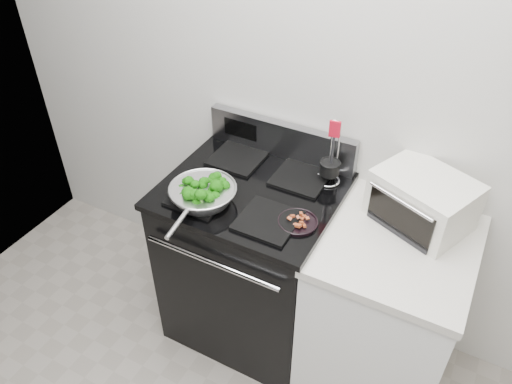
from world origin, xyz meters
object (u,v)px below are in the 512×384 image
Objects in this scene: gas_range at (252,259)px; utensil_holder at (329,171)px; bacon_plate at (298,220)px; skillet at (203,193)px; toaster_oven at (423,200)px.

gas_range is 3.44× the size of utensil_holder.
gas_range is 0.57m from bacon_plate.
toaster_oven is (0.86, 0.36, 0.03)m from skillet.
utensil_holder reaches higher than gas_range.
toaster_oven is (0.43, 0.29, 0.06)m from bacon_plate.
toaster_oven is at bearing 33.88° from bacon_plate.
utensil_holder is at bearing 35.06° from skillet.
gas_range is at bearing 156.29° from bacon_plate.
gas_range is 0.56m from skillet.
gas_range reaches higher than bacon_plate.
bacon_plate is (0.42, 0.07, -0.03)m from skillet.
toaster_oven is at bearing 13.06° from gas_range.
skillet is 1.01× the size of toaster_oven.
toaster_oven is at bearing 14.94° from skillet.
gas_range is at bearing -154.10° from utensil_holder.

